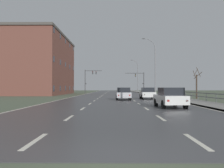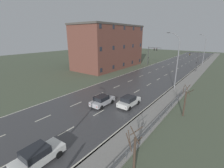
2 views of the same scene
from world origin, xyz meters
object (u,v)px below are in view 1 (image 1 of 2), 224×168
Objects in this scene: street_lamp_midground at (155,68)px; traffic_signal_right at (140,79)px; street_lamp_distant at (137,76)px; traffic_signal_left at (89,77)px; car_far_left at (123,94)px; brick_building at (41,65)px; car_far_right at (147,93)px; car_near_right at (170,97)px.

street_lamp_midground is 1.90× the size of traffic_signal_right.
traffic_signal_left is at bearing -140.00° from street_lamp_distant.
brick_building is (-18.05, 24.86, 5.88)m from car_far_left.
brick_building is at bearing -133.78° from traffic_signal_left.
traffic_signal_left reaches higher than traffic_signal_right.
street_lamp_distant is (0.02, 33.27, -0.10)m from street_lamp_midground.
traffic_signal_left is at bearing 174.25° from traffic_signal_right.
brick_building reaches higher than street_lamp_distant.
street_lamp_midground is 33.27m from street_lamp_distant.
brick_building is (-24.37, -22.51, 1.55)m from street_lamp_distant.
traffic_signal_left reaches higher than car_far_right.
brick_building is at bearing -137.27° from street_lamp_distant.
street_lamp_distant is 2.54× the size of car_far_left.
traffic_signal_right is (-0.50, -13.36, -1.40)m from street_lamp_distant.
car_far_left is 0.17× the size of brick_building.
car_near_right is at bearing -96.87° from street_lamp_midground.
brick_building is at bearing -159.02° from traffic_signal_right.
street_lamp_midground reaches higher than street_lamp_distant.
car_far_right is at bearing -46.69° from brick_building.
brick_building reaches higher than traffic_signal_right.
car_far_right is 13.97m from car_near_right.
car_far_left is (-5.82, -34.01, -2.93)m from traffic_signal_right.
traffic_signal_left is at bearing 100.76° from car_near_right.
street_lamp_midground reaches higher than car_far_right.
car_far_right is 3.98m from car_far_left.
street_lamp_midground reaches higher than traffic_signal_left.
street_lamp_distant is at bearing 84.45° from car_near_right.
street_lamp_distant reaches higher than traffic_signal_right.
traffic_signal_left is 1.55× the size of car_far_right.
brick_building is (-23.87, -9.15, 2.95)m from traffic_signal_right.
car_far_right is at bearing -94.45° from traffic_signal_right.
car_far_left is (-6.32, -47.37, -4.33)m from street_lamp_distant.
car_far_right is 31.73m from brick_building.
car_near_right and car_far_left have the same top height.
street_lamp_distant reaches higher than traffic_signal_left.
car_far_right and car_near_right have the same top height.
traffic_signal_right is 1.35× the size of car_near_right.
brick_building is at bearing 117.56° from car_near_right.
car_far_left is (-3.17, 11.79, 0.00)m from car_near_right.
street_lamp_midground is 25.64m from traffic_signal_left.
car_near_right is 0.17× the size of brick_building.
car_far_right and car_far_left have the same top height.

